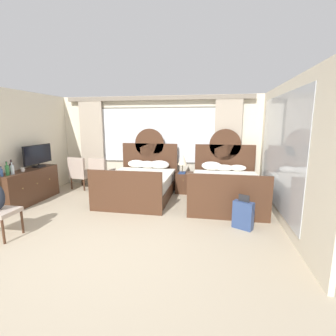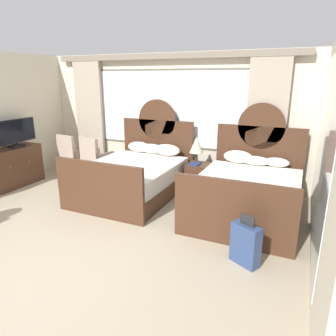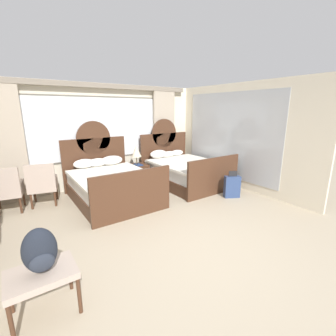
% 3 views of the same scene
% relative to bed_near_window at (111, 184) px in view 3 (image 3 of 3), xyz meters
% --- Properties ---
extents(ground_plane, '(24.00, 24.00, 0.00)m').
position_rel_bed_near_window_xyz_m(ground_plane, '(0.19, -2.60, -0.38)').
color(ground_plane, tan).
extents(wall_back_window, '(5.94, 0.22, 2.70)m').
position_rel_bed_near_window_xyz_m(wall_back_window, '(0.19, 1.20, 1.04)').
color(wall_back_window, beige).
rests_on(wall_back_window, ground_plane).
extents(wall_right_mirror, '(0.08, 4.40, 2.70)m').
position_rel_bed_near_window_xyz_m(wall_right_mirror, '(3.18, -0.97, 0.97)').
color(wall_right_mirror, beige).
rests_on(wall_right_mirror, ground_plane).
extents(bed_near_window, '(1.64, 2.21, 1.76)m').
position_rel_bed_near_window_xyz_m(bed_near_window, '(0.00, 0.00, 0.00)').
color(bed_near_window, '#472B1C').
rests_on(bed_near_window, ground_plane).
extents(bed_near_mirror, '(1.64, 2.21, 1.76)m').
position_rel_bed_near_window_xyz_m(bed_near_mirror, '(2.16, -0.01, -0.01)').
color(bed_near_mirror, '#472B1C').
rests_on(bed_near_mirror, ground_plane).
extents(nightstand_between_beds, '(0.45, 0.48, 0.56)m').
position_rel_bed_near_window_xyz_m(nightstand_between_beds, '(1.08, 0.67, -0.10)').
color(nightstand_between_beds, '#472B1C').
rests_on(nightstand_between_beds, ground_plane).
extents(table_lamp_on_nightstand, '(0.27, 0.27, 0.55)m').
position_rel_bed_near_window_xyz_m(table_lamp_on_nightstand, '(1.02, 0.65, 0.56)').
color(table_lamp_on_nightstand, brown).
rests_on(table_lamp_on_nightstand, nightstand_between_beds).
extents(book_on_nightstand, '(0.18, 0.26, 0.03)m').
position_rel_bed_near_window_xyz_m(book_on_nightstand, '(1.02, 0.58, 0.20)').
color(book_on_nightstand, navy).
rests_on(book_on_nightstand, nightstand_between_beds).
extents(armchair_by_window_left, '(0.66, 0.66, 0.95)m').
position_rel_bed_near_window_xyz_m(armchair_by_window_left, '(-1.33, 0.51, 0.13)').
color(armchair_by_window_left, '#B29E8E').
rests_on(armchair_by_window_left, ground_plane).
extents(armchair_by_window_centre, '(0.64, 0.64, 0.95)m').
position_rel_bed_near_window_xyz_m(armchair_by_window_centre, '(-1.97, 0.51, 0.13)').
color(armchair_by_window_centre, '#B29E8E').
rests_on(armchair_by_window_centre, ground_plane).
extents(luggage_bench, '(0.64, 0.46, 0.49)m').
position_rel_bed_near_window_xyz_m(luggage_bench, '(-1.74, -2.60, 0.04)').
color(luggage_bench, '#B29E8E').
rests_on(luggage_bench, ground_plane).
extents(backpack_on_bench, '(0.32, 0.24, 0.47)m').
position_rel_bed_near_window_xyz_m(backpack_on_bench, '(-1.72, -2.61, 0.33)').
color(backpack_on_bench, '#1E232D').
rests_on(backpack_on_bench, luggage_bench).
extents(suitcase_on_floor, '(0.39, 0.31, 0.65)m').
position_rel_bed_near_window_xyz_m(suitcase_on_floor, '(2.41, -1.51, -0.11)').
color(suitcase_on_floor, navy).
rests_on(suitcase_on_floor, ground_plane).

